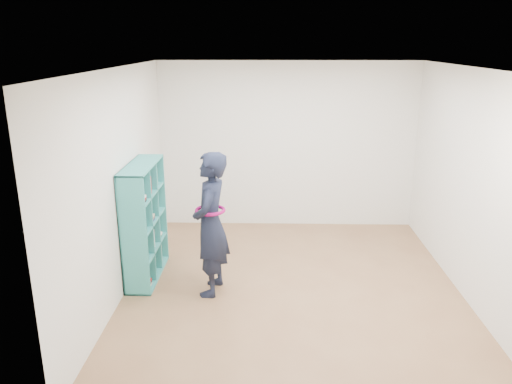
{
  "coord_description": "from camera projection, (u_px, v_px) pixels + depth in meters",
  "views": [
    {
      "loc": [
        -0.3,
        -5.45,
        2.88
      ],
      "look_at": [
        -0.45,
        0.3,
        1.13
      ],
      "focal_mm": 35.0,
      "sensor_mm": 36.0,
      "label": 1
    }
  ],
  "objects": [
    {
      "name": "floor",
      "position": [
        292.0,
        289.0,
        6.04
      ],
      "size": [
        4.5,
        4.5,
        0.0
      ],
      "primitive_type": "plane",
      "color": "brown",
      "rests_on": "ground"
    },
    {
      "name": "ceiling",
      "position": [
        297.0,
        68.0,
        5.28
      ],
      "size": [
        4.5,
        4.5,
        0.0
      ],
      "primitive_type": "plane",
      "color": "white",
      "rests_on": "wall_back"
    },
    {
      "name": "wall_left",
      "position": [
        120.0,
        184.0,
        5.71
      ],
      "size": [
        0.02,
        4.5,
        2.6
      ],
      "primitive_type": "cube",
      "color": "white",
      "rests_on": "floor"
    },
    {
      "name": "wall_right",
      "position": [
        472.0,
        187.0,
        5.61
      ],
      "size": [
        0.02,
        4.5,
        2.6
      ],
      "primitive_type": "cube",
      "color": "white",
      "rests_on": "floor"
    },
    {
      "name": "wall_back",
      "position": [
        288.0,
        146.0,
        7.81
      ],
      "size": [
        4.0,
        0.02,
        2.6
      ],
      "primitive_type": "cube",
      "color": "white",
      "rests_on": "floor"
    },
    {
      "name": "wall_front",
      "position": [
        310.0,
        275.0,
        3.51
      ],
      "size": [
        4.0,
        0.02,
        2.6
      ],
      "primitive_type": "cube",
      "color": "white",
      "rests_on": "floor"
    },
    {
      "name": "bookshelf",
      "position": [
        142.0,
        223.0,
        6.17
      ],
      "size": [
        0.32,
        1.1,
        1.46
      ],
      "color": "teal",
      "rests_on": "floor"
    },
    {
      "name": "person",
      "position": [
        211.0,
        224.0,
        5.74
      ],
      "size": [
        0.48,
        0.67,
        1.7
      ],
      "rotation": [
        0.0,
        0.0,
        -1.69
      ],
      "color": "black",
      "rests_on": "floor"
    },
    {
      "name": "smartphone",
      "position": [
        201.0,
        212.0,
        5.81
      ],
      "size": [
        0.03,
        0.12,
        0.15
      ],
      "rotation": [
        0.44,
        0.0,
        0.16
      ],
      "color": "silver",
      "rests_on": "person"
    }
  ]
}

